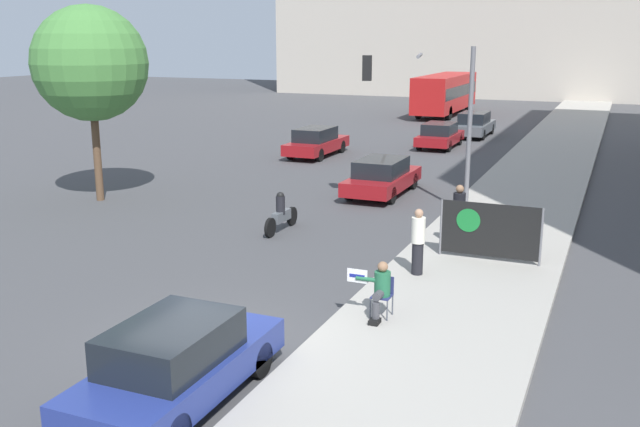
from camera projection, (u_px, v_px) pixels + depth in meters
ground_plane at (212, 348)px, 13.84m from camera, size 160.00×160.00×0.00m
sidewalk_curb at (520, 201)px, 25.78m from camera, size 4.19×90.00×0.16m
seated_protester at (380, 288)px, 14.76m from camera, size 0.95×0.77×1.20m
jogger_on_sidewalk at (418, 241)px, 17.44m from camera, size 0.34×0.34×1.66m
pedestrian_behind at (459, 215)px, 19.74m from camera, size 0.34×0.34×1.76m
protest_banner at (489, 230)px, 18.55m from camera, size 2.65×0.06×1.52m
traffic_light_pole at (430, 98)px, 23.80m from camera, size 3.64×3.40×5.41m
parked_car_curbside at (177, 363)px, 11.57m from camera, size 1.76×4.26×1.45m
car_on_road_nearest at (382, 177)px, 27.11m from camera, size 1.82×4.59×1.41m
car_on_road_midblock at (316, 142)px, 35.94m from camera, size 1.76×4.72×1.46m
car_on_road_distant at (440, 135)px, 38.68m from camera, size 1.79×4.23×1.36m
car_on_road_far_lane at (474, 124)px, 43.04m from camera, size 1.77×4.73×1.48m
city_bus_on_road at (445, 92)px, 54.73m from camera, size 2.56×10.99×3.06m
motorcycle_on_road at (281, 214)px, 22.02m from camera, size 0.28×2.14×1.26m
street_tree_near_curb at (90, 64)px, 25.18m from camera, size 4.08×4.08×7.00m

